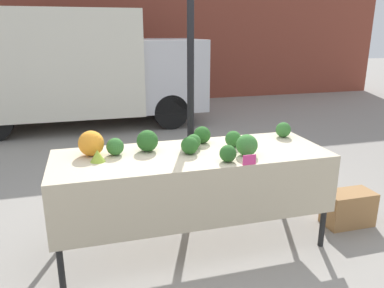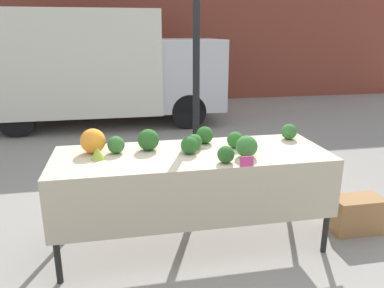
{
  "view_description": "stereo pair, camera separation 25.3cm",
  "coord_description": "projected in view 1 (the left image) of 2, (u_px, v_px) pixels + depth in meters",
  "views": [
    {
      "loc": [
        -0.83,
        -2.96,
        1.9
      ],
      "look_at": [
        0.0,
        0.0,
        0.96
      ],
      "focal_mm": 35.0,
      "sensor_mm": 36.0,
      "label": 1
    },
    {
      "loc": [
        -0.59,
        -3.02,
        1.9
      ],
      "look_at": [
        0.0,
        0.0,
        0.96
      ],
      "focal_mm": 35.0,
      "sensor_mm": 36.0,
      "label": 2
    }
  ],
  "objects": [
    {
      "name": "price_sign",
      "position": [
        249.0,
        160.0,
        2.93
      ],
      "size": [
        0.11,
        0.01,
        0.08
      ],
      "color": "#E53D84",
      "rests_on": "market_table"
    },
    {
      "name": "broccoli_head_8",
      "position": [
        194.0,
        141.0,
        3.33
      ],
      "size": [
        0.13,
        0.13,
        0.13
      ],
      "color": "#336B2D",
      "rests_on": "market_table"
    },
    {
      "name": "broccoli_head_3",
      "position": [
        147.0,
        141.0,
        3.26
      ],
      "size": [
        0.19,
        0.19,
        0.19
      ],
      "color": "#285B23",
      "rests_on": "market_table"
    },
    {
      "name": "orange_cauliflower",
      "position": [
        91.0,
        143.0,
        3.14
      ],
      "size": [
        0.21,
        0.21,
        0.21
      ],
      "color": "orange",
      "rests_on": "market_table"
    },
    {
      "name": "produce_crate",
      "position": [
        348.0,
        208.0,
        3.78
      ],
      "size": [
        0.49,
        0.27,
        0.35
      ],
      "color": "#9E7042",
      "rests_on": "ground_plane"
    },
    {
      "name": "broccoli_head_7",
      "position": [
        228.0,
        153.0,
        3.0
      ],
      "size": [
        0.14,
        0.14,
        0.14
      ],
      "color": "#285B23",
      "rests_on": "market_table"
    },
    {
      "name": "broccoli_head_1",
      "position": [
        247.0,
        145.0,
        3.14
      ],
      "size": [
        0.18,
        0.18,
        0.18
      ],
      "color": "#387533",
      "rests_on": "market_table"
    },
    {
      "name": "market_table",
      "position": [
        194.0,
        167.0,
        3.2
      ],
      "size": [
        2.37,
        0.85,
        0.88
      ],
      "color": "beige",
      "rests_on": "ground_plane"
    },
    {
      "name": "tent_pole",
      "position": [
        191.0,
        99.0,
        3.79
      ],
      "size": [
        0.07,
        0.07,
        2.47
      ],
      "color": "black",
      "rests_on": "ground_plane"
    },
    {
      "name": "romanesco_head",
      "position": [
        98.0,
        156.0,
        3.0
      ],
      "size": [
        0.12,
        0.12,
        0.1
      ],
      "color": "#93B238",
      "rests_on": "market_table"
    },
    {
      "name": "building_facade",
      "position": [
        114.0,
        16.0,
        9.92
      ],
      "size": [
        16.0,
        0.6,
        4.55
      ],
      "color": "brown",
      "rests_on": "ground_plane"
    },
    {
      "name": "broccoli_head_6",
      "position": [
        115.0,
        147.0,
        3.16
      ],
      "size": [
        0.15,
        0.15,
        0.15
      ],
      "color": "#336B2D",
      "rests_on": "market_table"
    },
    {
      "name": "broccoli_head_2",
      "position": [
        233.0,
        139.0,
        3.39
      ],
      "size": [
        0.15,
        0.15,
        0.15
      ],
      "color": "#2D6628",
      "rests_on": "market_table"
    },
    {
      "name": "ground_plane",
      "position": [
        192.0,
        243.0,
        3.49
      ],
      "size": [
        40.0,
        40.0,
        0.0
      ],
      "primitive_type": "plane",
      "color": "gray"
    },
    {
      "name": "broccoli_head_5",
      "position": [
        202.0,
        135.0,
        3.49
      ],
      "size": [
        0.16,
        0.16,
        0.16
      ],
      "color": "#285B23",
      "rests_on": "market_table"
    },
    {
      "name": "parked_truck",
      "position": [
        74.0,
        66.0,
        7.52
      ],
      "size": [
        4.82,
        2.0,
        2.28
      ],
      "color": "silver",
      "rests_on": "ground_plane"
    },
    {
      "name": "broccoli_head_0",
      "position": [
        190.0,
        145.0,
        3.19
      ],
      "size": [
        0.15,
        0.15,
        0.15
      ],
      "color": "#285B23",
      "rests_on": "market_table"
    },
    {
      "name": "broccoli_head_4",
      "position": [
        283.0,
        130.0,
        3.7
      ],
      "size": [
        0.15,
        0.15,
        0.15
      ],
      "color": "#336B2D",
      "rests_on": "market_table"
    }
  ]
}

